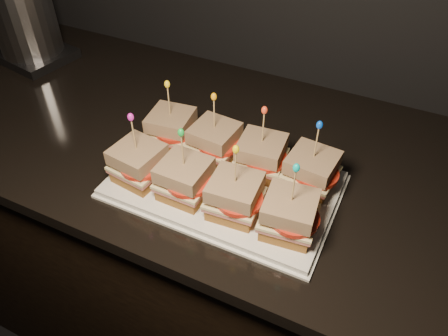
% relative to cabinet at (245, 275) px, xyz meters
% --- Properties ---
extents(cabinet, '(2.29, 0.67, 0.91)m').
position_rel_cabinet_xyz_m(cabinet, '(0.00, 0.00, 0.00)').
color(cabinet, black).
rests_on(cabinet, ground).
extents(granite_slab, '(2.33, 0.71, 0.03)m').
position_rel_cabinet_xyz_m(granite_slab, '(0.00, 0.00, 0.47)').
color(granite_slab, black).
rests_on(granite_slab, cabinet).
extents(platter, '(0.45, 0.28, 0.02)m').
position_rel_cabinet_xyz_m(platter, '(-0.01, -0.13, 0.50)').
color(platter, white).
rests_on(platter, granite_slab).
extents(platter_rim, '(0.46, 0.29, 0.01)m').
position_rel_cabinet_xyz_m(platter_rim, '(-0.01, -0.13, 0.49)').
color(platter_rim, white).
rests_on(platter_rim, granite_slab).
extents(sandwich_0_bread_bot, '(0.10, 0.10, 0.02)m').
position_rel_cabinet_xyz_m(sandwich_0_bread_bot, '(-0.17, -0.07, 0.52)').
color(sandwich_0_bread_bot, '#5E3810').
rests_on(sandwich_0_bread_bot, platter).
extents(sandwich_0_ham, '(0.11, 0.11, 0.01)m').
position_rel_cabinet_xyz_m(sandwich_0_ham, '(-0.17, -0.07, 0.54)').
color(sandwich_0_ham, '#B75D5D').
rests_on(sandwich_0_ham, sandwich_0_bread_bot).
extents(sandwich_0_cheese, '(0.11, 0.11, 0.01)m').
position_rel_cabinet_xyz_m(sandwich_0_cheese, '(-0.17, -0.07, 0.54)').
color(sandwich_0_cheese, beige).
rests_on(sandwich_0_cheese, sandwich_0_ham).
extents(sandwich_0_tomato, '(0.09, 0.09, 0.01)m').
position_rel_cabinet_xyz_m(sandwich_0_tomato, '(-0.16, -0.07, 0.55)').
color(sandwich_0_tomato, red).
rests_on(sandwich_0_tomato, sandwich_0_cheese).
extents(sandwich_0_bread_top, '(0.10, 0.10, 0.03)m').
position_rel_cabinet_xyz_m(sandwich_0_bread_top, '(-0.17, -0.07, 0.57)').
color(sandwich_0_bread_top, brown).
rests_on(sandwich_0_bread_top, sandwich_0_tomato).
extents(sandwich_0_pick, '(0.00, 0.00, 0.09)m').
position_rel_cabinet_xyz_m(sandwich_0_pick, '(-0.17, -0.07, 0.62)').
color(sandwich_0_pick, tan).
rests_on(sandwich_0_pick, sandwich_0_bread_top).
extents(sandwich_0_frill, '(0.01, 0.01, 0.02)m').
position_rel_cabinet_xyz_m(sandwich_0_frill, '(-0.17, -0.07, 0.66)').
color(sandwich_0_frill, yellow).
rests_on(sandwich_0_frill, sandwich_0_pick).
extents(sandwich_1_bread_bot, '(0.10, 0.10, 0.02)m').
position_rel_cabinet_xyz_m(sandwich_1_bread_bot, '(-0.06, -0.07, 0.52)').
color(sandwich_1_bread_bot, '#5E3810').
rests_on(sandwich_1_bread_bot, platter).
extents(sandwich_1_ham, '(0.10, 0.10, 0.01)m').
position_rel_cabinet_xyz_m(sandwich_1_ham, '(-0.06, -0.07, 0.54)').
color(sandwich_1_ham, '#B75D5D').
rests_on(sandwich_1_ham, sandwich_1_bread_bot).
extents(sandwich_1_cheese, '(0.11, 0.10, 0.01)m').
position_rel_cabinet_xyz_m(sandwich_1_cheese, '(-0.06, -0.07, 0.54)').
color(sandwich_1_cheese, beige).
rests_on(sandwich_1_cheese, sandwich_1_ham).
extents(sandwich_1_tomato, '(0.09, 0.09, 0.01)m').
position_rel_cabinet_xyz_m(sandwich_1_tomato, '(-0.05, -0.07, 0.55)').
color(sandwich_1_tomato, red).
rests_on(sandwich_1_tomato, sandwich_1_cheese).
extents(sandwich_1_bread_top, '(0.10, 0.10, 0.03)m').
position_rel_cabinet_xyz_m(sandwich_1_bread_top, '(-0.06, -0.07, 0.57)').
color(sandwich_1_bread_top, brown).
rests_on(sandwich_1_bread_top, sandwich_1_tomato).
extents(sandwich_1_pick, '(0.00, 0.00, 0.09)m').
position_rel_cabinet_xyz_m(sandwich_1_pick, '(-0.06, -0.07, 0.62)').
color(sandwich_1_pick, tan).
rests_on(sandwich_1_pick, sandwich_1_bread_top).
extents(sandwich_1_frill, '(0.01, 0.01, 0.02)m').
position_rel_cabinet_xyz_m(sandwich_1_frill, '(-0.06, -0.07, 0.66)').
color(sandwich_1_frill, orange).
rests_on(sandwich_1_frill, sandwich_1_pick).
extents(sandwich_2_bread_bot, '(0.10, 0.10, 0.02)m').
position_rel_cabinet_xyz_m(sandwich_2_bread_bot, '(0.05, -0.07, 0.52)').
color(sandwich_2_bread_bot, '#5E3810').
rests_on(sandwich_2_bread_bot, platter).
extents(sandwich_2_ham, '(0.11, 0.10, 0.01)m').
position_rel_cabinet_xyz_m(sandwich_2_ham, '(0.05, -0.07, 0.54)').
color(sandwich_2_ham, '#B75D5D').
rests_on(sandwich_2_ham, sandwich_2_bread_bot).
extents(sandwich_2_cheese, '(0.11, 0.10, 0.01)m').
position_rel_cabinet_xyz_m(sandwich_2_cheese, '(0.05, -0.07, 0.54)').
color(sandwich_2_cheese, beige).
rests_on(sandwich_2_cheese, sandwich_2_ham).
extents(sandwich_2_tomato, '(0.09, 0.09, 0.01)m').
position_rel_cabinet_xyz_m(sandwich_2_tomato, '(0.06, -0.07, 0.55)').
color(sandwich_2_tomato, red).
rests_on(sandwich_2_tomato, sandwich_2_cheese).
extents(sandwich_2_bread_top, '(0.10, 0.10, 0.03)m').
position_rel_cabinet_xyz_m(sandwich_2_bread_top, '(0.05, -0.07, 0.57)').
color(sandwich_2_bread_top, brown).
rests_on(sandwich_2_bread_top, sandwich_2_tomato).
extents(sandwich_2_pick, '(0.00, 0.00, 0.09)m').
position_rel_cabinet_xyz_m(sandwich_2_pick, '(0.05, -0.07, 0.62)').
color(sandwich_2_pick, tan).
rests_on(sandwich_2_pick, sandwich_2_bread_top).
extents(sandwich_2_frill, '(0.01, 0.01, 0.02)m').
position_rel_cabinet_xyz_m(sandwich_2_frill, '(0.05, -0.07, 0.66)').
color(sandwich_2_frill, '#F04223').
rests_on(sandwich_2_frill, sandwich_2_pick).
extents(sandwich_3_bread_bot, '(0.10, 0.10, 0.02)m').
position_rel_cabinet_xyz_m(sandwich_3_bread_bot, '(0.15, -0.07, 0.52)').
color(sandwich_3_bread_bot, '#5E3810').
rests_on(sandwich_3_bread_bot, platter).
extents(sandwich_3_ham, '(0.11, 0.10, 0.01)m').
position_rel_cabinet_xyz_m(sandwich_3_ham, '(0.15, -0.07, 0.54)').
color(sandwich_3_ham, '#B75D5D').
rests_on(sandwich_3_ham, sandwich_3_bread_bot).
extents(sandwich_3_cheese, '(0.11, 0.10, 0.01)m').
position_rel_cabinet_xyz_m(sandwich_3_cheese, '(0.15, -0.07, 0.54)').
color(sandwich_3_cheese, beige).
rests_on(sandwich_3_cheese, sandwich_3_ham).
extents(sandwich_3_tomato, '(0.09, 0.09, 0.01)m').
position_rel_cabinet_xyz_m(sandwich_3_tomato, '(0.17, -0.07, 0.55)').
color(sandwich_3_tomato, red).
rests_on(sandwich_3_tomato, sandwich_3_cheese).
extents(sandwich_3_bread_top, '(0.10, 0.10, 0.03)m').
position_rel_cabinet_xyz_m(sandwich_3_bread_top, '(0.15, -0.07, 0.57)').
color(sandwich_3_bread_top, brown).
rests_on(sandwich_3_bread_top, sandwich_3_tomato).
extents(sandwich_3_pick, '(0.00, 0.00, 0.09)m').
position_rel_cabinet_xyz_m(sandwich_3_pick, '(0.15, -0.07, 0.62)').
color(sandwich_3_pick, tan).
rests_on(sandwich_3_pick, sandwich_3_bread_top).
extents(sandwich_3_frill, '(0.01, 0.01, 0.02)m').
position_rel_cabinet_xyz_m(sandwich_3_frill, '(0.15, -0.07, 0.66)').
color(sandwich_3_frill, blue).
rests_on(sandwich_3_frill, sandwich_3_pick).
extents(sandwich_4_bread_bot, '(0.10, 0.10, 0.02)m').
position_rel_cabinet_xyz_m(sandwich_4_bread_bot, '(-0.17, -0.20, 0.52)').
color(sandwich_4_bread_bot, '#5E3810').
rests_on(sandwich_4_bread_bot, platter).
extents(sandwich_4_ham, '(0.11, 0.11, 0.01)m').
position_rel_cabinet_xyz_m(sandwich_4_ham, '(-0.17, -0.20, 0.54)').
color(sandwich_4_ham, '#B75D5D').
rests_on(sandwich_4_ham, sandwich_4_bread_bot).
extents(sandwich_4_cheese, '(0.11, 0.11, 0.01)m').
position_rel_cabinet_xyz_m(sandwich_4_cheese, '(-0.17, -0.20, 0.54)').
color(sandwich_4_cheese, beige).
rests_on(sandwich_4_cheese, sandwich_4_ham).
extents(sandwich_4_tomato, '(0.09, 0.09, 0.01)m').
position_rel_cabinet_xyz_m(sandwich_4_tomato, '(-0.16, -0.20, 0.55)').
color(sandwich_4_tomato, red).
rests_on(sandwich_4_tomato, sandwich_4_cheese).
extents(sandwich_4_bread_top, '(0.10, 0.10, 0.03)m').
position_rel_cabinet_xyz_m(sandwich_4_bread_top, '(-0.17, -0.20, 0.57)').
color(sandwich_4_bread_top, brown).
rests_on(sandwich_4_bread_top, sandwich_4_tomato).
extents(sandwich_4_pick, '(0.00, 0.00, 0.09)m').
position_rel_cabinet_xyz_m(sandwich_4_pick, '(-0.17, -0.20, 0.62)').
color(sandwich_4_pick, tan).
rests_on(sandwich_4_pick, sandwich_4_bread_top).
extents(sandwich_4_frill, '(0.01, 0.01, 0.02)m').
position_rel_cabinet_xyz_m(sandwich_4_frill, '(-0.17, -0.20, 0.66)').
color(sandwich_4_frill, '#D61DAF').
rests_on(sandwich_4_frill, sandwich_4_pick).
extents(sandwich_5_bread_bot, '(0.09, 0.09, 0.02)m').
position_rel_cabinet_xyz_m(sandwich_5_bread_bot, '(-0.06, -0.20, 0.52)').
color(sandwich_5_bread_bot, '#5E3810').
rests_on(sandwich_5_bread_bot, platter).
extents(sandwich_5_ham, '(0.10, 0.10, 0.01)m').
position_rel_cabinet_xyz_m(sandwich_5_ham, '(-0.06, -0.20, 0.54)').
color(sandwich_5_ham, '#B75D5D').
rests_on(sandwich_5_ham, sandwich_5_bread_bot).
extents(sandwich_5_cheese, '(0.10, 0.10, 0.01)m').
position_rel_cabinet_xyz_m(sandwich_5_cheese, '(-0.06, -0.20, 0.54)').
color(sandwich_5_cheese, beige).
rests_on(sandwich_5_cheese, sandwich_5_ham).
extents(sandwich_5_tomato, '(0.09, 0.09, 0.01)m').
position_rel_cabinet_xyz_m(sandwich_5_tomato, '(-0.05, -0.20, 0.55)').
color(sandwich_5_tomato, red).
rests_on(sandwich_5_tomato, sandwich_5_cheese).
extents(sandwich_5_bread_top, '(0.09, 0.09, 0.03)m').
position_rel_cabinet_xyz_m(sandwich_5_bread_top, '(-0.06, -0.20, 0.57)').
color(sandwich_5_bread_top, brown).
rests_on(sandwich_5_bread_top, sandwich_5_tomato).
extents(sandwich_5_pick, '(0.00, 0.00, 0.09)m').
position_rel_cabinet_xyz_m(sandwich_5_pick, '(-0.06, -0.20, 0.62)').
color(sandwich_5_pick, tan).
rests_on(sandwich_5_pick, sandwich_5_bread_top).
extents(sandwich_5_frill, '(0.01, 0.01, 0.02)m').
position_rel_cabinet_xyz_m(sandwich_5_frill, '(-0.06, -0.20, 0.66)').
color(sandwich_5_frill, green).
rests_on(sandwich_5_frill, sandwich_5_pick).
extents(sandwich_6_bread_bot, '(0.10, 0.10, 0.02)m').
position_rel_cabinet_xyz_m(sandwich_6_bread_bot, '(0.05, -0.20, 0.52)').
color(sandwich_6_bread_bot, '#5E3810').
rests_on(sandwich_6_bread_bot, platter).
extents(sandwich_6_ham, '(0.10, 0.10, 0.01)m').
position_rel_cabinet_xyz_m(sandwich_6_ham, '(0.05, -0.20, 0.54)').
color(sandwich_6_ham, '#B75D5D').
rests_on(sandwich_6_ham, sandwich_6_bread_bot).
extents(sandwich_6_cheese, '(0.11, 0.10, 0.01)m').
position_rel_cabinet_xyz_m(sandwich_6_cheese, '(0.05, -0.20, 0.54)').
color(sandwich_6_cheese, beige).
rests_on(sandwich_6_cheese, sandwich_6_ham).
extents(sandwich_6_tomato, '(0.09, 0.09, 0.01)m').
position_rel_cabinet_xyz_m(sandwich_6_tomato, '(0.06, -0.20, 0.55)').
color(sandwich_6_tomato, red).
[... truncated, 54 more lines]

